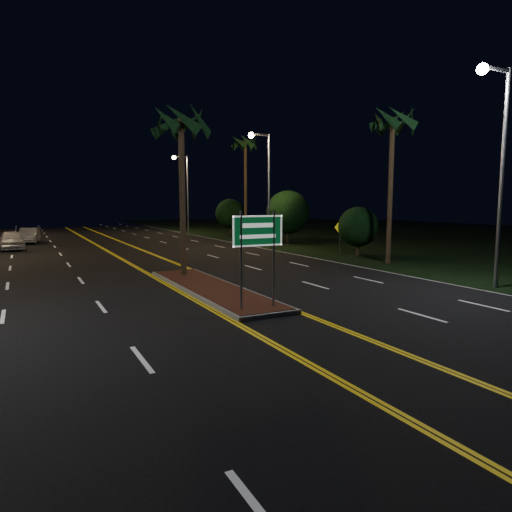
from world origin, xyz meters
TOP-DOWN VIEW (x-y plane):
  - ground at (0.00, 0.00)m, footprint 120.00×120.00m
  - grass_right at (30.00, 25.00)m, footprint 40.00×110.00m
  - median_island at (0.00, 7.00)m, footprint 2.25×10.25m
  - highway_sign at (0.00, 2.80)m, footprint 1.80×0.08m
  - streetlight_right_near at (10.61, 2.00)m, footprint 1.91×0.44m
  - streetlight_right_mid at (10.61, 22.00)m, footprint 1.91×0.44m
  - streetlight_right_far at (10.61, 42.00)m, footprint 1.91×0.44m
  - palm_median at (0.00, 10.50)m, footprint 2.40×2.40m
  - palm_right_near at (12.50, 10.00)m, footprint 2.40×2.40m
  - palm_right_far at (12.80, 30.00)m, footprint 2.40×2.40m
  - shrub_near at (13.50, 14.00)m, footprint 2.70×2.70m
  - shrub_mid at (14.00, 24.00)m, footprint 3.78×3.78m
  - shrub_far at (13.80, 36.00)m, footprint 3.24×3.24m
  - car_near at (-7.55, 28.99)m, footprint 2.41×5.19m
  - car_far at (-6.25, 34.66)m, footprint 2.62×4.89m
  - warning_sign at (13.00, 15.28)m, footprint 0.99×0.08m

SIDE VIEW (x-z plane):
  - ground at x=0.00m, z-range 0.00..0.00m
  - grass_right at x=30.00m, z-range 0.00..0.01m
  - median_island at x=0.00m, z-range 0.00..0.17m
  - car_far at x=-6.25m, z-range 0.00..1.55m
  - car_near at x=-7.55m, z-range 0.00..1.70m
  - warning_sign at x=13.00m, z-range 0.35..2.72m
  - shrub_near at x=13.50m, z-range 0.30..3.60m
  - shrub_far at x=13.80m, z-range 0.36..4.32m
  - highway_sign at x=0.00m, z-range 0.80..4.00m
  - shrub_mid at x=14.00m, z-range 0.42..5.04m
  - streetlight_right_near at x=10.61m, z-range 1.16..10.16m
  - streetlight_right_mid at x=10.61m, z-range 1.16..10.16m
  - streetlight_right_far at x=10.61m, z-range 1.16..10.16m
  - palm_median at x=0.00m, z-range 3.13..11.43m
  - palm_right_near at x=12.50m, z-range 3.56..12.86m
  - palm_right_far at x=12.80m, z-range 3.99..14.29m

